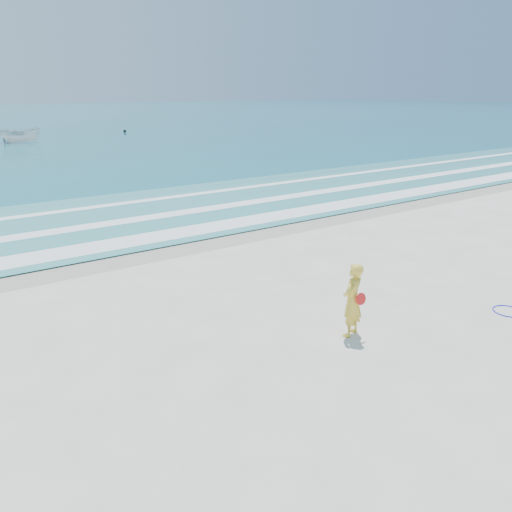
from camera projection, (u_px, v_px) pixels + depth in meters
ground at (357, 352)px, 10.52m from camera, size 400.00×400.00×0.00m
wet_sand at (171, 247)px, 17.53m from camera, size 400.00×2.40×0.00m
shallow at (120, 217)px, 21.40m from camera, size 400.00×10.00×0.01m
foam_near at (155, 237)px, 18.52m from camera, size 400.00×1.40×0.01m
foam_mid at (126, 221)px, 20.78m from camera, size 400.00×0.90×0.01m
foam_far at (101, 206)px, 23.34m from camera, size 400.00×0.60×0.01m
hoop at (508, 311)px, 12.42m from camera, size 0.79×0.79×0.03m
boat at (21, 135)px, 50.93m from camera, size 4.07×2.19×1.49m
buoy at (125, 131)px, 62.84m from camera, size 0.37×0.37×0.37m
woman at (352, 300)px, 10.99m from camera, size 0.72×0.59×1.70m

